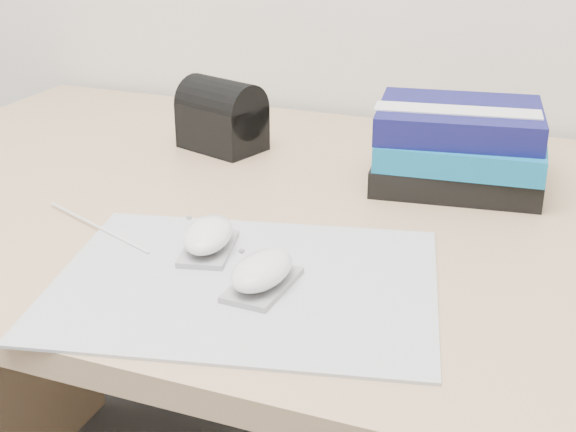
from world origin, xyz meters
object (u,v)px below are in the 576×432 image
at_px(desk, 415,358).
at_px(mouse_front, 262,272).
at_px(book_stack, 459,146).
at_px(pouch, 222,116).
at_px(mouse_rear, 208,237).

bearing_deg(desk, mouse_front, -109.12).
relative_size(mouse_front, book_stack, 0.40).
xyz_separation_m(desk, pouch, (-0.33, 0.10, 0.29)).
bearing_deg(desk, mouse_rear, -128.63).
bearing_deg(pouch, mouse_rear, -66.63).
height_order(mouse_rear, mouse_front, same).
bearing_deg(book_stack, mouse_front, -108.53).
bearing_deg(mouse_front, desk, 70.88).
bearing_deg(pouch, mouse_front, -59.18).
height_order(desk, mouse_rear, mouse_rear).
height_order(book_stack, pouch, same).
bearing_deg(mouse_rear, pouch, 113.37).
distance_m(book_stack, pouch, 0.36).
bearing_deg(book_stack, desk, -106.28).
height_order(desk, pouch, pouch).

